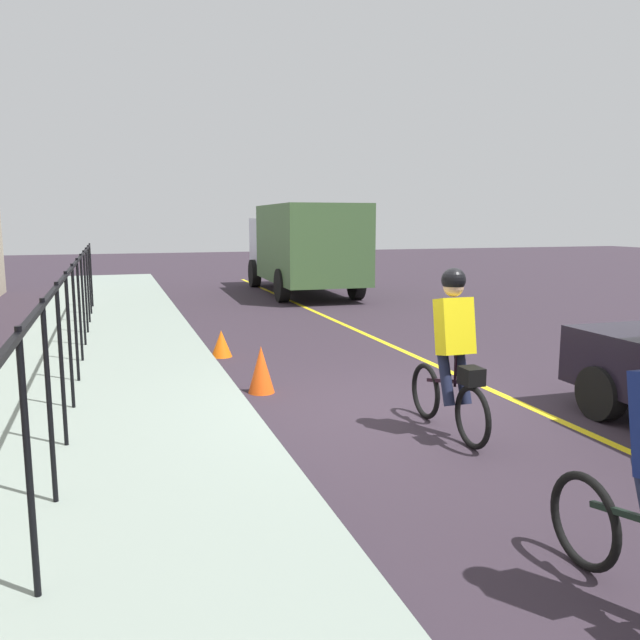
{
  "coord_description": "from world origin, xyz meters",
  "views": [
    {
      "loc": [
        -6.72,
        3.3,
        2.32
      ],
      "look_at": [
        1.23,
        0.68,
        1.0
      ],
      "focal_mm": 35.57,
      "sensor_mm": 36.0,
      "label": 1
    }
  ],
  "objects_px": {
    "cyclist_lead": "(453,353)",
    "box_truck_background": "(304,245)",
    "traffic_cone_near": "(261,369)",
    "traffic_cone_far": "(221,344)"
  },
  "relations": [
    {
      "from": "cyclist_lead",
      "to": "box_truck_background",
      "type": "xyz_separation_m",
      "value": [
        13.34,
        -2.34,
        0.64
      ]
    },
    {
      "from": "cyclist_lead",
      "to": "traffic_cone_near",
      "type": "bearing_deg",
      "value": 35.1
    },
    {
      "from": "cyclist_lead",
      "to": "traffic_cone_far",
      "type": "distance_m",
      "value": 5.11
    },
    {
      "from": "cyclist_lead",
      "to": "traffic_cone_near",
      "type": "distance_m",
      "value": 2.86
    },
    {
      "from": "box_truck_background",
      "to": "traffic_cone_near",
      "type": "bearing_deg",
      "value": 162.41
    },
    {
      "from": "traffic_cone_near",
      "to": "traffic_cone_far",
      "type": "height_order",
      "value": "traffic_cone_near"
    },
    {
      "from": "cyclist_lead",
      "to": "box_truck_background",
      "type": "relative_size",
      "value": 0.27
    },
    {
      "from": "cyclist_lead",
      "to": "traffic_cone_near",
      "type": "xyz_separation_m",
      "value": [
        2.31,
        1.58,
        -0.59
      ]
    },
    {
      "from": "box_truck_background",
      "to": "traffic_cone_far",
      "type": "height_order",
      "value": "box_truck_background"
    },
    {
      "from": "cyclist_lead",
      "to": "traffic_cone_near",
      "type": "relative_size",
      "value": 2.83
    }
  ]
}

